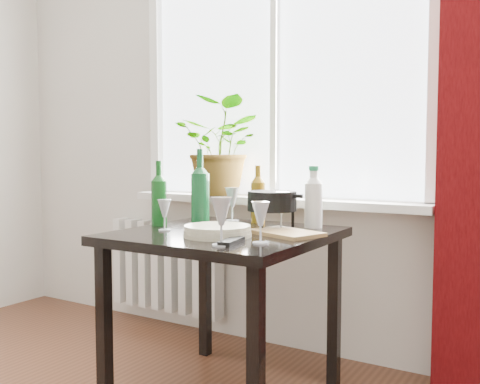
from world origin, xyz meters
The scene contains 18 objects.
window centered at (0.00, 2.22, 1.60)m, with size 1.72×0.08×1.62m.
windowsill centered at (0.00, 2.15, 0.82)m, with size 1.72×0.20×0.04m.
radiator centered at (-0.75, 2.18, 0.38)m, with size 0.80×0.10×0.55m.
table centered at (0.10, 1.55, 0.65)m, with size 0.85×0.85×0.74m.
potted_plant centered at (-0.28, 2.11, 1.12)m, with size 0.49×0.42×0.54m, color #2C6E1D.
wine_bottle_left centered at (-0.27, 1.55, 0.89)m, with size 0.07×0.07×0.31m, color #0D4814, non-canonical shape.
wine_bottle_right centered at (-0.10, 1.65, 0.92)m, with size 0.09×0.09×0.37m, color #0E4921, non-canonical shape.
bottle_amber centered at (0.08, 1.88, 0.88)m, with size 0.07×0.07×0.29m, color brown, non-canonical shape.
cleaning_bottle centered at (0.38, 1.86, 0.88)m, with size 0.08×0.08×0.29m, color white, non-canonical shape.
wineglass_front_right centered at (0.29, 1.23, 0.83)m, with size 0.08×0.08×0.18m, color #B6BAC4, non-canonical shape.
wineglass_far_right centered at (0.39, 1.35, 0.82)m, with size 0.07×0.07×0.16m, color silver, non-canonical shape.
wineglass_back_center centered at (0.30, 1.70, 0.83)m, with size 0.07×0.07×0.18m, color silver, non-canonical shape.
wineglass_back_left centered at (-0.06, 1.86, 0.83)m, with size 0.07×0.07×0.17m, color silver, non-canonical shape.
wineglass_front_left centered at (-0.13, 1.43, 0.81)m, with size 0.06×0.06×0.14m, color silver, non-canonical shape.
plate_stack centered at (0.16, 1.41, 0.76)m, with size 0.28×0.28×0.05m, color beige.
fondue_pot centered at (0.24, 1.72, 0.83)m, with size 0.25×0.22×0.17m, color black, non-canonical shape.
tv_remote centered at (0.30, 1.29, 0.75)m, with size 0.05×0.16×0.02m, color black.
cutting_board centered at (0.37, 1.60, 0.75)m, with size 0.30×0.19×0.02m, color #9C7A46.
Camera 1 is at (1.36, -0.38, 1.07)m, focal length 40.00 mm.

